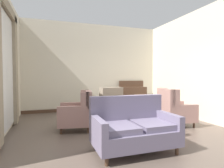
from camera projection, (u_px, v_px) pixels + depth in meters
ground at (123, 131)px, 4.50m from camera, size 8.62×8.62×0.00m
wall_back at (94, 67)px, 7.35m from camera, size 5.46×0.08×3.34m
wall_left at (5, 62)px, 4.47m from camera, size 0.08×4.31×3.34m
wall_right at (188, 66)px, 6.16m from camera, size 0.08×4.31×3.34m
baseboard_back at (94, 109)px, 7.37m from camera, size 5.30×0.03×0.12m
window_with_curtains at (7, 64)px, 4.17m from camera, size 0.12×2.15×2.89m
coffee_table at (123, 113)px, 4.93m from camera, size 0.94×0.94×0.44m
porcelain_vase at (124, 105)px, 4.89m from camera, size 0.19×0.19×0.32m
settee at (133, 128)px, 3.33m from camera, size 1.45×0.84×0.95m
armchair_foreground_right at (109, 104)px, 6.07m from camera, size 0.88×0.92×0.98m
armchair_back_corner at (174, 110)px, 5.04m from camera, size 0.88×0.87×0.99m
armchair_beside_settee at (78, 113)px, 4.64m from camera, size 0.90×0.88×0.96m
side_table at (142, 104)px, 5.96m from camera, size 0.51×0.51×0.74m
sideboard at (133, 96)px, 7.62m from camera, size 1.08×0.36×1.14m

